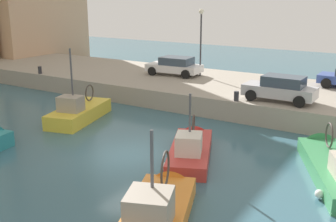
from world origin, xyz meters
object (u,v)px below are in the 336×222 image
at_px(fishing_boat_red, 191,153).
at_px(fishing_boat_green, 334,172).
at_px(parked_car_white, 175,66).
at_px(fishing_boat_orange, 159,216).
at_px(parked_car_silver, 281,88).
at_px(mooring_bollard_north, 40,70).
at_px(quay_streetlamp, 201,31).
at_px(fishing_boat_yellow, 82,117).
at_px(mooring_bollard_mid, 236,96).

relative_size(fishing_boat_red, fishing_boat_green, 0.83).
bearing_deg(parked_car_white, fishing_boat_green, -126.02).
height_order(fishing_boat_orange, parked_car_white, fishing_boat_orange).
height_order(fishing_boat_red, parked_car_silver, fishing_boat_red).
xyz_separation_m(fishing_boat_green, mooring_bollard_north, (4.73, 22.28, 1.38)).
xyz_separation_m(fishing_boat_orange, parked_car_white, (16.29, 9.03, 1.74)).
bearing_deg(fishing_boat_red, fishing_boat_orange, -162.00).
xyz_separation_m(fishing_boat_red, parked_car_white, (10.81, 7.25, 1.78)).
height_order(fishing_boat_green, parked_car_white, fishing_boat_green).
height_order(mooring_bollard_north, quay_streetlamp, quay_streetlamp).
distance_m(fishing_boat_green, mooring_bollard_north, 22.82).
distance_m(fishing_boat_green, fishing_boat_orange, 7.89).
distance_m(fishing_boat_yellow, mooring_bollard_north, 9.30).
bearing_deg(quay_streetlamp, fishing_boat_yellow, 165.11).
bearing_deg(quay_streetlamp, parked_car_silver, -121.03).
bearing_deg(parked_car_silver, mooring_bollard_mid, 120.14).
bearing_deg(fishing_boat_orange, parked_car_silver, -0.13).
height_order(fishing_boat_red, fishing_boat_orange, fishing_boat_orange).
relative_size(parked_car_silver, mooring_bollard_mid, 7.29).
height_order(fishing_boat_yellow, parked_car_white, fishing_boat_yellow).
relative_size(fishing_boat_red, fishing_boat_orange, 0.99).
relative_size(parked_car_white, quay_streetlamp, 0.86).
bearing_deg(parked_car_white, quay_streetlamp, -65.72).
distance_m(fishing_boat_red, quay_streetlamp, 13.56).
distance_m(parked_car_silver, quay_streetlamp, 8.93).
bearing_deg(fishing_boat_red, fishing_boat_green, -78.51).
bearing_deg(parked_car_silver, quay_streetlamp, 58.97).
height_order(fishing_boat_green, quay_streetlamp, quay_streetlamp).
relative_size(fishing_boat_red, parked_car_white, 1.40).
xyz_separation_m(fishing_boat_yellow, fishing_boat_red, (-1.68, -8.16, 0.00)).
relative_size(fishing_boat_orange, mooring_bollard_mid, 10.72).
distance_m(parked_car_white, quay_streetlamp, 3.18).
distance_m(fishing_boat_orange, quay_streetlamp, 19.06).
xyz_separation_m(mooring_bollard_mid, quay_streetlamp, (5.65, 5.21, 2.98)).
xyz_separation_m(parked_car_silver, quay_streetlamp, (4.41, 7.34, 2.52)).
bearing_deg(mooring_bollard_north, mooring_bollard_mid, -90.00).
bearing_deg(fishing_boat_orange, mooring_bollard_mid, 10.42).
distance_m(fishing_boat_orange, parked_car_silver, 12.78).
relative_size(parked_car_silver, mooring_bollard_north, 7.29).
xyz_separation_m(fishing_boat_yellow, parked_car_white, (9.14, -0.92, 1.79)).
height_order(parked_car_silver, mooring_bollard_mid, parked_car_silver).
height_order(fishing_boat_yellow, mooring_bollard_mid, fishing_boat_yellow).
bearing_deg(parked_car_white, fishing_boat_yellow, 174.26).
bearing_deg(mooring_bollard_north, fishing_boat_yellow, -117.59).
xyz_separation_m(fishing_boat_orange, mooring_bollard_north, (11.42, 18.10, 1.32)).
bearing_deg(parked_car_white, mooring_bollard_mid, -125.13).
xyz_separation_m(parked_car_silver, parked_car_white, (3.64, 9.06, -0.04)).
bearing_deg(fishing_boat_yellow, fishing_boat_red, -101.62).
relative_size(fishing_boat_green, mooring_bollard_mid, 12.81).
xyz_separation_m(fishing_boat_green, mooring_bollard_mid, (4.73, 6.28, 1.38)).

